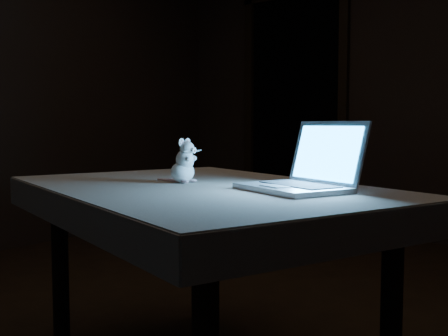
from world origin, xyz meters
The scene contains 7 objects.
floor centered at (0.00, 0.00, 0.00)m, with size 5.00×5.00×0.00m, color black.
back_wall centered at (0.00, 2.50, 1.30)m, with size 4.50×0.04×2.60m, color black.
doorway centered at (-1.10, 2.50, 1.06)m, with size 1.06×0.36×2.13m, color black, non-canonical shape.
table centered at (0.28, -0.44, 0.35)m, with size 1.31×0.85×0.70m, color black, non-canonical shape.
tablecloth centered at (0.32, -0.39, 0.66)m, with size 1.42×0.95×0.10m, color beige, non-canonical shape.
laptop centered at (0.61, -0.37, 0.83)m, with size 0.34×0.30×0.23m, color silver, non-canonical shape.
plush_mouse centered at (0.17, -0.40, 0.79)m, with size 0.12×0.12×0.16m, color white, non-canonical shape.
Camera 1 is at (1.54, -1.92, 0.93)m, focal length 45.00 mm.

